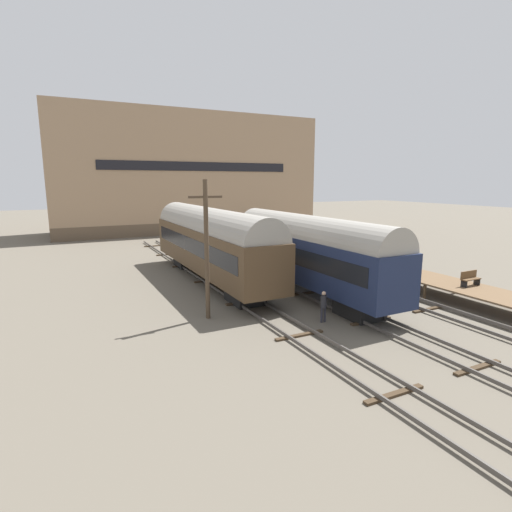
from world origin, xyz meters
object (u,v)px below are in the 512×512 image
bench (470,278)px  utility_pole (207,248)px  person_worker (324,304)px  train_car_navy (308,249)px  train_car_brown (210,240)px

bench → utility_pole: bearing=163.8°
person_worker → utility_pole: bearing=147.2°
train_car_navy → bench: (7.73, -6.05, -1.43)m
train_car_navy → utility_pole: 7.69m
train_car_brown → bench: train_car_brown is taller
train_car_brown → person_worker: size_ratio=10.84×
train_car_navy → bench: size_ratio=11.20×
train_car_brown → train_car_navy: bearing=-53.4°
train_car_brown → utility_pole: size_ratio=2.47×
train_car_navy → utility_pole: size_ratio=2.12×
train_car_brown → person_worker: bearing=-78.8°
train_car_brown → bench: size_ratio=13.02×
train_car_brown → utility_pole: 8.23m
train_car_navy → person_worker: size_ratio=9.32×
train_car_navy → bench: 9.92m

